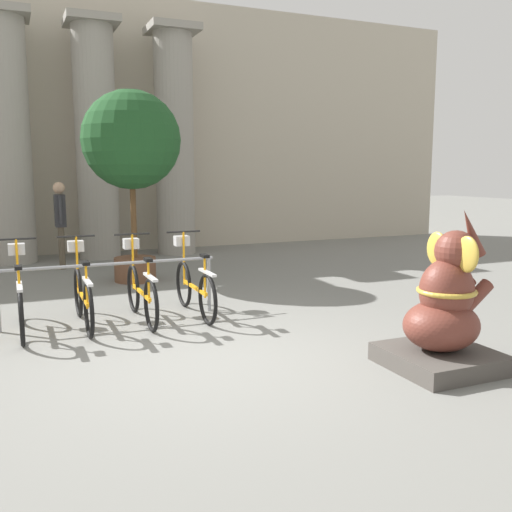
% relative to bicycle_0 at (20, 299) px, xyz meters
% --- Properties ---
extents(ground_plane, '(60.00, 60.00, 0.00)m').
position_rel_bicycle_0_xyz_m(ground_plane, '(1.77, -1.84, -0.41)').
color(ground_plane, slate).
extents(building_facade, '(20.00, 0.20, 6.00)m').
position_rel_bicycle_0_xyz_m(building_facade, '(1.77, 6.76, 2.59)').
color(building_facade, '#BCB29E').
rests_on(building_facade, ground_plane).
extents(column_left, '(1.11, 1.11, 5.16)m').
position_rel_bicycle_0_xyz_m(column_left, '(0.01, 5.76, 2.21)').
color(column_left, gray).
rests_on(column_left, ground_plane).
extents(column_middle, '(1.11, 1.11, 5.16)m').
position_rel_bicycle_0_xyz_m(column_middle, '(1.77, 5.76, 2.21)').
color(column_middle, gray).
rests_on(column_middle, ground_plane).
extents(column_right, '(1.11, 1.11, 5.16)m').
position_rel_bicycle_0_xyz_m(column_right, '(3.53, 5.76, 2.21)').
color(column_right, gray).
rests_on(column_right, ground_plane).
extents(bike_rack, '(2.78, 0.05, 0.77)m').
position_rel_bicycle_0_xyz_m(bike_rack, '(1.09, 0.11, 0.17)').
color(bike_rack, gray).
rests_on(bike_rack, ground_plane).
extents(bicycle_0, '(0.48, 1.74, 1.10)m').
position_rel_bicycle_0_xyz_m(bicycle_0, '(0.00, 0.00, 0.00)').
color(bicycle_0, black).
rests_on(bicycle_0, ground_plane).
extents(bicycle_1, '(0.48, 1.74, 1.10)m').
position_rel_bicycle_0_xyz_m(bicycle_1, '(0.73, 0.01, 0.00)').
color(bicycle_1, black).
rests_on(bicycle_1, ground_plane).
extents(bicycle_2, '(0.48, 1.74, 1.10)m').
position_rel_bicycle_0_xyz_m(bicycle_2, '(1.45, -0.02, 0.00)').
color(bicycle_2, black).
rests_on(bicycle_2, ground_plane).
extents(bicycle_3, '(0.48, 1.74, 1.10)m').
position_rel_bicycle_0_xyz_m(bicycle_3, '(2.18, 0.01, 0.00)').
color(bicycle_3, black).
rests_on(bicycle_3, ground_plane).
extents(elephant_statue, '(1.00, 1.00, 1.60)m').
position_rel_bicycle_0_xyz_m(elephant_statue, '(3.82, -2.99, 0.13)').
color(elephant_statue, '#4C4742').
rests_on(elephant_statue, ground_plane).
extents(person_pedestrian, '(0.23, 0.47, 1.72)m').
position_rel_bicycle_0_xyz_m(person_pedestrian, '(0.86, 4.58, 0.63)').
color(person_pedestrian, brown).
rests_on(person_pedestrian, ground_plane).
extents(potted_tree, '(1.70, 1.70, 3.31)m').
position_rel_bicycle_0_xyz_m(potted_tree, '(1.93, 2.73, 1.95)').
color(potted_tree, brown).
rests_on(potted_tree, ground_plane).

